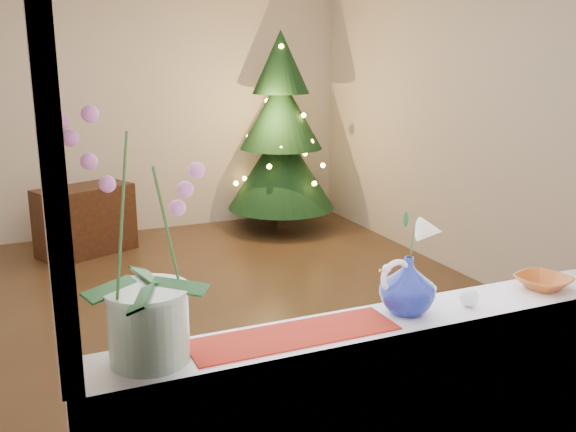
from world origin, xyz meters
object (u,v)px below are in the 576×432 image
xmas_tree (281,133)px  blue_vase (408,281)px  amber_dish (543,283)px  side_table (85,220)px  paperweight (469,297)px  orchid_pot (144,239)px  swan (408,287)px

xmas_tree → blue_vase: bearing=-107.3°
blue_vase → amber_dish: size_ratio=1.39×
blue_vase → side_table: bearing=98.9°
paperweight → orchid_pot: bearing=177.9°
blue_vase → side_table: 4.35m
swan → side_table: 4.35m
paperweight → xmas_tree: 4.48m
orchid_pot → swan: 0.95m
swan → xmas_tree: bearing=69.0°
swan → paperweight: (0.24, -0.04, -0.06)m
paperweight → side_table: paperweight is taller
orchid_pot → paperweight: (1.15, -0.04, -0.34)m
swan → xmas_tree: 4.51m
orchid_pot → paperweight: size_ratio=10.83×
blue_vase → side_table: blue_vase is taller
amber_dish → swan: bearing=179.3°
blue_vase → orchid_pot: bearing=-180.0°
blue_vase → paperweight: size_ratio=3.39×
orchid_pot → blue_vase: bearing=0.0°
orchid_pot → blue_vase: size_ratio=3.19×
blue_vase → side_table: (-0.66, 4.24, -0.72)m
swan → side_table: size_ratio=0.27×
amber_dish → paperweight: bearing=-175.1°
swan → blue_vase: blue_vase is taller
orchid_pot → swan: bearing=-0.1°
blue_vase → side_table: size_ratio=0.28×
amber_dish → xmas_tree: (0.71, 4.31, 0.08)m
orchid_pot → side_table: size_ratio=0.90×
blue_vase → amber_dish: (0.63, -0.01, -0.10)m
blue_vase → paperweight: bearing=-10.0°
swan → blue_vase: 0.02m
amber_dish → side_table: size_ratio=0.20×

